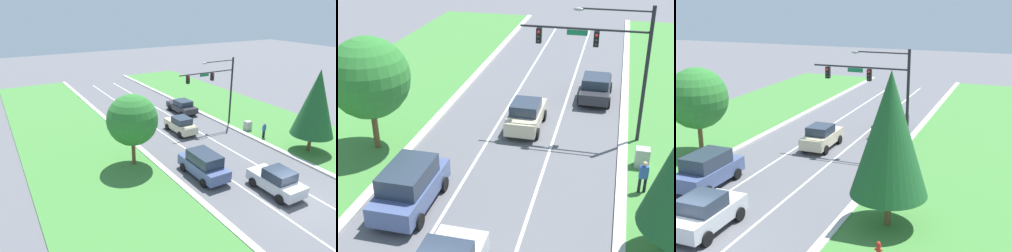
{
  "view_description": "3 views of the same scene",
  "coord_description": "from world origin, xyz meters",
  "views": [
    {
      "loc": [
        -17.23,
        -12.85,
        13.08
      ],
      "look_at": [
        -1.48,
        15.21,
        0.94
      ],
      "focal_mm": 35.0,
      "sensor_mm": 36.0,
      "label": 1
    },
    {
      "loc": [
        4.78,
        -9.73,
        12.19
      ],
      "look_at": [
        -0.75,
        12.94,
        1.02
      ],
      "focal_mm": 50.0,
      "sensor_mm": 36.0,
      "label": 2
    },
    {
      "loc": [
        13.54,
        -15.14,
        11.01
      ],
      "look_at": [
        1.12,
        16.66,
        1.37
      ],
      "focal_mm": 50.0,
      "sensor_mm": 36.0,
      "label": 3
    }
  ],
  "objects": [
    {
      "name": "ground_plane",
      "position": [
        0.0,
        0.0,
        0.0
      ],
      "size": [
        160.0,
        160.0,
        0.0
      ],
      "primitive_type": "plane",
      "color": "#5B5B60"
    },
    {
      "name": "lane_stripe_inner_right",
      "position": [
        1.8,
        0.0,
        0.0
      ],
      "size": [
        0.14,
        81.0,
        0.01
      ],
      "color": "white",
      "rests_on": "ground_plane"
    },
    {
      "name": "traffic_signal_mast",
      "position": [
        4.44,
        14.8,
        5.04
      ],
      "size": [
        6.9,
        0.41,
        7.58
      ],
      "color": "black",
      "rests_on": "ground_plane"
    },
    {
      "name": "silver_sedan",
      "position": [
        -0.09,
        1.49,
        0.92
      ],
      "size": [
        2.11,
        4.26,
        1.86
      ],
      "rotation": [
        0.0,
        0.0,
        0.0
      ],
      "color": "silver",
      "rests_on": "ground_plane"
    },
    {
      "name": "charcoal_sedan",
      "position": [
        3.66,
        20.72,
        0.85
      ],
      "size": [
        2.14,
        4.69,
        1.67
      ],
      "rotation": [
        0.0,
        0.0,
        0.0
      ],
      "color": "#28282D",
      "rests_on": "ground_plane"
    },
    {
      "name": "slate_blue_suv",
      "position": [
        -3.37,
        6.04,
        1.05
      ],
      "size": [
        2.17,
        4.68,
        2.06
      ],
      "rotation": [
        0.0,
        0.0,
        -0.0
      ],
      "color": "#475684",
      "rests_on": "ground_plane"
    },
    {
      "name": "champagne_sedan",
      "position": [
        -0.03,
        15.02,
        0.88
      ],
      "size": [
        1.98,
        4.25,
        1.76
      ],
      "rotation": [
        0.0,
        0.0,
        0.0
      ],
      "color": "beige",
      "rests_on": "ground_plane"
    },
    {
      "name": "utility_cabinet",
      "position": [
        6.59,
        11.87,
        0.54
      ],
      "size": [
        0.7,
        0.6,
        1.09
      ],
      "color": "#9E9E99",
      "rests_on": "ground_plane"
    },
    {
      "name": "pedestrian",
      "position": [
        6.55,
        9.45,
        0.94
      ],
      "size": [
        0.43,
        0.32,
        1.69
      ],
      "rotation": [
        0.0,
        0.0,
        3.43
      ],
      "color": "black",
      "rests_on": "ground_plane"
    },
    {
      "name": "fire_hydrant",
      "position": [
        8.35,
        2.25,
        0.34
      ],
      "size": [
        0.34,
        0.2,
        0.7
      ],
      "color": "red",
      "rests_on": "ground_plane"
    },
    {
      "name": "conifer_near_right_tree",
      "position": [
        7.95,
        5.07,
        4.72
      ],
      "size": [
        3.78,
        3.78,
        7.75
      ],
      "color": "brown",
      "rests_on": "ground_plane"
    },
    {
      "name": "oak_near_left_tree",
      "position": [
        -7.42,
        10.6,
        4.08
      ],
      "size": [
        4.28,
        4.28,
        6.22
      ],
      "color": "brown",
      "rests_on": "ground_plane"
    }
  ]
}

